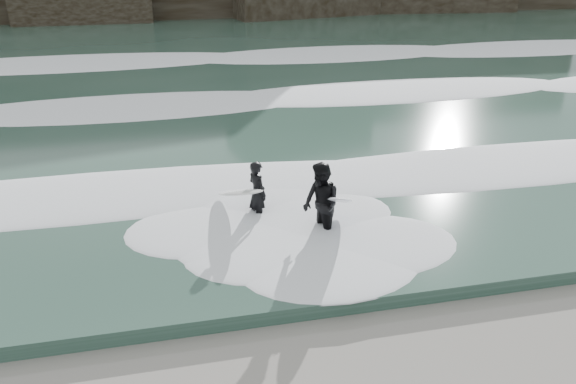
% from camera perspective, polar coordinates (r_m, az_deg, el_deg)
% --- Properties ---
extents(sea, '(90.00, 52.00, 0.30)m').
position_cam_1_polar(sea, '(34.26, -8.29, 14.15)').
color(sea, '#2C493D').
rests_on(sea, ground).
extents(foam_near, '(60.00, 3.20, 0.20)m').
position_cam_1_polar(foam_near, '(14.98, -1.88, 2.20)').
color(foam_near, white).
rests_on(foam_near, sea).
extents(foam_mid, '(60.00, 4.00, 0.24)m').
position_cam_1_polar(foam_mid, '(21.55, -5.38, 9.09)').
color(foam_mid, white).
rests_on(foam_mid, sea).
extents(foam_far, '(60.00, 4.80, 0.30)m').
position_cam_1_polar(foam_far, '(30.28, -7.67, 13.45)').
color(foam_far, white).
rests_on(foam_far, sea).
extents(surfer_left, '(1.28, 1.94, 1.54)m').
position_cam_1_polar(surfer_left, '(12.75, -3.59, -0.09)').
color(surfer_left, black).
rests_on(surfer_left, ground).
extents(surfer_right, '(1.42, 1.84, 1.83)m').
position_cam_1_polar(surfer_right, '(11.87, 3.52, -1.24)').
color(surfer_right, black).
rests_on(surfer_right, ground).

